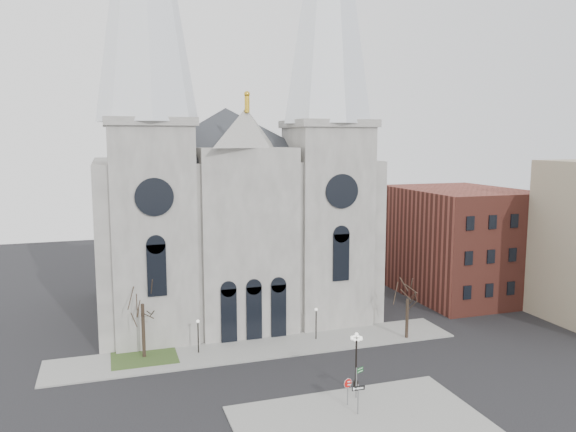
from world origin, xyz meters
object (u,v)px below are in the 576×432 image
object	(u,v)px
globe_lamp	(356,354)
stop_sign	(348,386)
street_name_sign	(357,380)
one_way_sign	(358,394)

from	to	relation	value
globe_lamp	stop_sign	bearing A→B (deg)	-127.78
stop_sign	street_name_sign	size ratio (longest dim) A/B	0.89
stop_sign	street_name_sign	xyz separation A→B (m)	(1.25, 0.99, -0.14)
one_way_sign	globe_lamp	bearing A→B (deg)	69.44
stop_sign	globe_lamp	xyz separation A→B (m)	(1.72, 2.22, 1.47)
globe_lamp	street_name_sign	world-z (taller)	globe_lamp
globe_lamp	street_name_sign	size ratio (longest dim) A/B	1.98
one_way_sign	street_name_sign	world-z (taller)	street_name_sign
stop_sign	one_way_sign	world-z (taller)	one_way_sign
one_way_sign	street_name_sign	size ratio (longest dim) A/B	0.94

